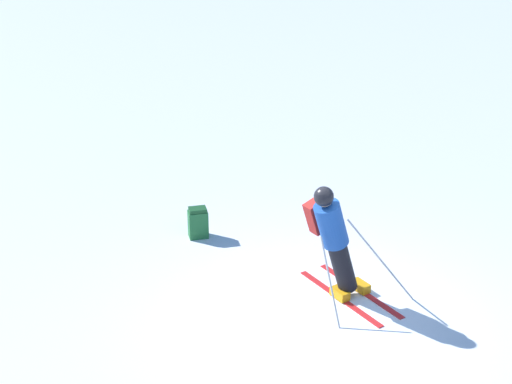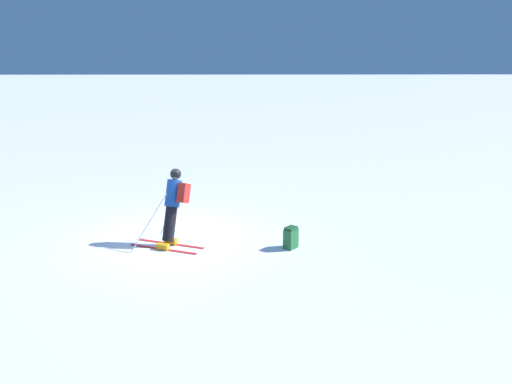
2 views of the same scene
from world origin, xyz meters
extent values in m
plane|color=white|center=(0.00, 0.00, 0.00)|extent=(300.00, 300.00, 0.00)
cube|color=red|center=(0.53, 0.07, 0.01)|extent=(0.69, 1.58, 0.01)
cube|color=red|center=(0.86, -0.07, 0.01)|extent=(0.69, 1.58, 0.01)
cube|color=orange|center=(0.53, 0.07, 0.07)|extent=(0.23, 0.31, 0.12)
cube|color=orange|center=(0.86, -0.07, 0.07)|extent=(0.23, 0.31, 0.12)
cylinder|color=black|center=(0.54, 0.06, 0.50)|extent=(0.55, 0.42, 0.82)
cylinder|color=#194799|center=(0.34, 0.14, 1.16)|extent=(0.60, 0.50, 0.69)
sphere|color=tan|center=(0.21, 0.19, 1.55)|extent=(0.34, 0.31, 0.28)
sphere|color=black|center=(0.20, 0.19, 1.58)|extent=(0.39, 0.35, 0.32)
cube|color=#AD231E|center=(0.42, 0.39, 1.19)|extent=(0.44, 0.32, 0.51)
cylinder|color=#B7B7BC|center=(0.02, -0.06, 0.53)|extent=(0.26, 0.48, 1.07)
cylinder|color=#B7B7BC|center=(0.80, -0.36, 0.60)|extent=(0.59, 0.79, 1.21)
cube|color=#236633|center=(0.83, 2.79, 0.22)|extent=(0.37, 0.36, 0.44)
cube|color=#1A4C26|center=(0.83, 2.79, 0.47)|extent=(0.33, 0.33, 0.06)
camera|label=1|loc=(-6.84, -3.83, 5.09)|focal=50.00mm
camera|label=2|loc=(11.33, 1.80, 4.07)|focal=35.00mm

